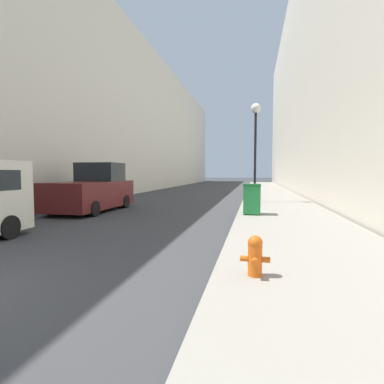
% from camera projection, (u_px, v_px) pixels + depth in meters
% --- Properties ---
extents(sidewalk_right, '(3.80, 60.00, 0.16)m').
position_uv_depth(sidewalk_right, '(273.00, 197.00, 20.22)').
color(sidewalk_right, gray).
rests_on(sidewalk_right, ground).
extents(building_left_glass, '(12.00, 60.00, 13.65)m').
position_uv_depth(building_left_glass, '(102.00, 124.00, 31.04)').
color(building_left_glass, beige).
rests_on(building_left_glass, ground).
extents(building_right_stone, '(12.00, 60.00, 19.77)m').
position_uv_depth(building_right_stone, '(365.00, 78.00, 25.76)').
color(building_right_stone, beige).
rests_on(building_right_stone, ground).
extents(fire_hydrant, '(0.46, 0.34, 0.64)m').
position_uv_depth(fire_hydrant, '(255.00, 255.00, 4.65)').
color(fire_hydrant, '#D15614').
rests_on(fire_hydrant, sidewalk_right).
extents(trash_bin, '(0.66, 0.69, 1.17)m').
position_uv_depth(trash_bin, '(252.00, 199.00, 11.51)').
color(trash_bin, '#1E7538').
rests_on(trash_bin, sidewalk_right).
extents(lamppost, '(0.51, 0.51, 5.31)m').
position_uv_depth(lamppost, '(255.00, 132.00, 16.10)').
color(lamppost, black).
rests_on(lamppost, sidewalk_right).
extents(pickup_truck, '(2.15, 4.80, 2.23)m').
position_uv_depth(pickup_truck, '(93.00, 191.00, 13.76)').
color(pickup_truck, '#561919').
rests_on(pickup_truck, ground).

